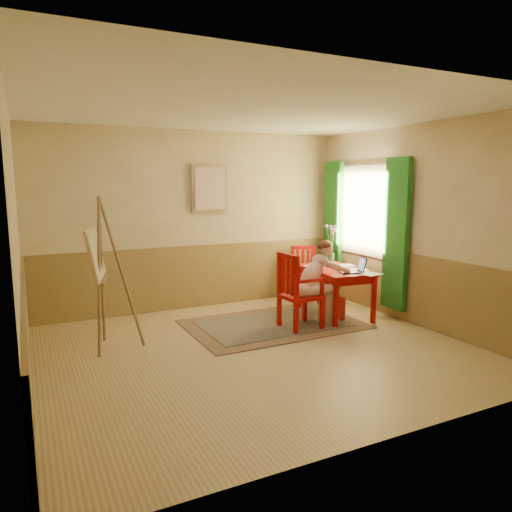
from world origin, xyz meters
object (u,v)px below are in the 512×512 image
laptop (354,269)px  table (335,275)px  chair_left (298,291)px  easel (99,260)px  chair_back (305,274)px  figure (316,279)px

laptop → table: bearing=99.9°
chair_left → laptop: chair_left is taller
easel → chair_left: bearing=-8.7°
laptop → easel: 3.47m
laptop → easel: (-3.43, 0.44, 0.33)m
table → laptop: (0.07, -0.37, 0.13)m
chair_back → easel: 3.62m
figure → table: bearing=29.8°
chair_back → easel: bearing=-165.2°
table → figure: bearing=-150.2°
chair_back → figure: size_ratio=0.77×
figure → laptop: (0.60, -0.06, 0.10)m
chair_back → chair_left: bearing=-125.6°
table → laptop: size_ratio=3.11×
table → chair_back: (0.08, 0.97, -0.17)m
chair_back → laptop: bearing=-90.7°
chair_left → laptop: size_ratio=2.62×
table → easel: easel is taller
chair_back → table: bearing=-94.8°
easel → laptop: bearing=-7.2°
table → chair_back: 0.99m
figure → laptop: size_ratio=2.99×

